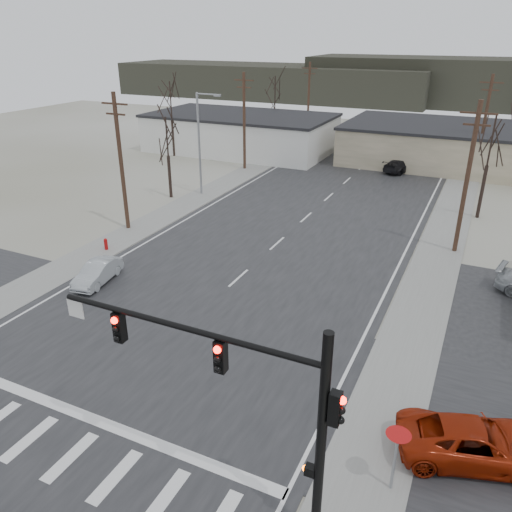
{
  "coord_description": "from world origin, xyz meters",
  "views": [
    {
      "loc": [
        12.53,
        -16.07,
        13.76
      ],
      "look_at": [
        1.99,
        6.28,
        2.6
      ],
      "focal_mm": 35.0,
      "sensor_mm": 36.0,
      "label": 1
    }
  ],
  "objects_px": {
    "car_parked_red": "(475,442)",
    "fire_hydrant": "(106,244)",
    "traffic_signal_mast": "(257,394)",
    "car_far_a": "(401,165)",
    "car_far_b": "(391,140)",
    "sedan_crossing": "(97,273)"
  },
  "relations": [
    {
      "from": "traffic_signal_mast",
      "to": "car_far_b",
      "type": "relative_size",
      "value": 2.26
    },
    {
      "from": "car_parked_red",
      "to": "fire_hydrant",
      "type": "bearing_deg",
      "value": 52.19
    },
    {
      "from": "sedan_crossing",
      "to": "car_parked_red",
      "type": "xyz_separation_m",
      "value": [
        21.14,
        -4.94,
        0.09
      ]
    },
    {
      "from": "sedan_crossing",
      "to": "traffic_signal_mast",
      "type": "bearing_deg",
      "value": -42.96
    },
    {
      "from": "traffic_signal_mast",
      "to": "car_parked_red",
      "type": "bearing_deg",
      "value": 41.32
    },
    {
      "from": "traffic_signal_mast",
      "to": "sedan_crossing",
      "type": "relative_size",
      "value": 2.35
    },
    {
      "from": "traffic_signal_mast",
      "to": "car_far_a",
      "type": "xyz_separation_m",
      "value": [
        -3.64,
        43.98,
        -3.93
      ]
    },
    {
      "from": "traffic_signal_mast",
      "to": "car_far_b",
      "type": "bearing_deg",
      "value": 97.41
    },
    {
      "from": "fire_hydrant",
      "to": "sedan_crossing",
      "type": "height_order",
      "value": "sedan_crossing"
    },
    {
      "from": "traffic_signal_mast",
      "to": "car_far_b",
      "type": "height_order",
      "value": "traffic_signal_mast"
    },
    {
      "from": "car_far_a",
      "to": "car_far_b",
      "type": "xyz_separation_m",
      "value": [
        -3.82,
        13.42,
        -0.02
      ]
    },
    {
      "from": "traffic_signal_mast",
      "to": "car_parked_red",
      "type": "xyz_separation_m",
      "value": [
        5.92,
        5.2,
        -3.91
      ]
    },
    {
      "from": "sedan_crossing",
      "to": "car_far_b",
      "type": "bearing_deg",
      "value": 71.41
    },
    {
      "from": "sedan_crossing",
      "to": "car_far_b",
      "type": "relative_size",
      "value": 0.96
    },
    {
      "from": "car_far_a",
      "to": "car_far_b",
      "type": "height_order",
      "value": "car_far_a"
    },
    {
      "from": "fire_hydrant",
      "to": "car_far_a",
      "type": "xyz_separation_m",
      "value": [
        14.45,
        29.77,
        0.29
      ]
    },
    {
      "from": "traffic_signal_mast",
      "to": "fire_hydrant",
      "type": "bearing_deg",
      "value": 141.87
    },
    {
      "from": "fire_hydrant",
      "to": "sedan_crossing",
      "type": "distance_m",
      "value": 4.98
    },
    {
      "from": "sedan_crossing",
      "to": "car_far_b",
      "type": "height_order",
      "value": "car_far_b"
    },
    {
      "from": "car_parked_red",
      "to": "sedan_crossing",
      "type": "bearing_deg",
      "value": 59.58
    },
    {
      "from": "car_far_b",
      "to": "sedan_crossing",
      "type": "bearing_deg",
      "value": -118.78
    },
    {
      "from": "car_far_a",
      "to": "car_far_b",
      "type": "bearing_deg",
      "value": -51.05
    }
  ]
}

